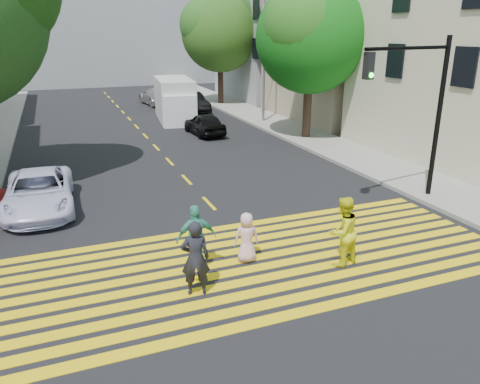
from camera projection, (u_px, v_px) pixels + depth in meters
ground at (285, 284)px, 11.33m from camera, size 120.00×120.00×0.00m
sidewalk_right at (300, 134)px, 27.43m from camera, size 3.00×60.00×0.15m
crosswalk at (264, 261)px, 12.45m from camera, size 13.40×5.30×0.01m
lane_line at (133, 122)px, 31.10m from camera, size 0.12×34.40×0.01m
building_right_tan at (360, 43)px, 31.58m from camera, size 10.00×10.00×10.00m
building_right_grey at (286, 40)px, 41.25m from camera, size 10.00×10.00×10.00m
backdrop_block at (91, 28)px, 51.55m from camera, size 30.00×8.00×12.00m
tree_right_near at (311, 31)px, 24.61m from camera, size 7.75×7.75×8.52m
tree_right_far at (221, 28)px, 36.73m from camera, size 7.16×6.68×8.80m
pedestrian_man at (195, 258)px, 10.65m from camera, size 0.74×0.57×1.82m
pedestrian_woman at (343, 232)px, 12.00m from camera, size 1.05×0.90×1.87m
pedestrian_child at (247, 237)px, 12.26m from camera, size 0.71×0.51×1.36m
pedestrian_extra at (196, 238)px, 11.75m from camera, size 1.04×0.45×1.76m
white_sedan at (39, 192)px, 15.78m from camera, size 2.31×4.77×1.31m
dark_car_near at (204, 124)px, 27.27m from camera, size 1.75×3.83×1.27m
silver_car at (157, 96)px, 38.25m from camera, size 2.48×5.10×1.43m
dark_car_parked at (192, 102)px, 34.86m from camera, size 1.85×4.46×1.44m
white_van at (175, 101)px, 31.47m from camera, size 2.84×6.05×2.75m
traffic_signal at (421, 99)px, 15.48m from camera, size 3.84×0.91×5.68m
street_lamp at (262, 41)px, 29.23m from camera, size 2.04×0.33×9.01m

